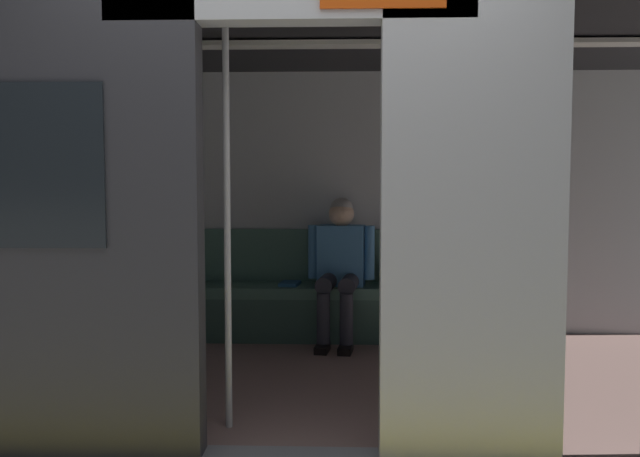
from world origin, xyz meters
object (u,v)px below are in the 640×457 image
book (290,283)px  grab_pole_door (227,221)px  bench_seat (313,298)px  train_car (298,144)px  person_seated (340,260)px  handbag (398,275)px

book → grab_pole_door: grab_pole_door is taller
bench_seat → train_car: bearing=87.6°
train_car → grab_pole_door: bearing=70.3°
person_seated → train_car: bearing=75.7°
train_car → handbag: (-0.75, -1.17, -1.02)m
bench_seat → book: 0.23m
book → grab_pole_door: 2.13m
person_seated → handbag: person_seated is taller
handbag → book: handbag is taller
book → train_car: bearing=105.1°
bench_seat → grab_pole_door: bearing=79.7°
book → handbag: bearing=-170.5°
book → person_seated: bearing=177.4°
bench_seat → grab_pole_door: grab_pole_door is taller
bench_seat → person_seated: 0.40m
person_seated → book: (0.42, -0.08, -0.21)m
train_car → book: 1.59m
train_car → bench_seat: (-0.05, -1.11, -1.22)m
handbag → bench_seat: bearing=4.3°
bench_seat → book: bearing=-7.2°
train_car → book: bearing=-82.6°
bench_seat → person_seated: (-0.22, 0.05, 0.33)m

